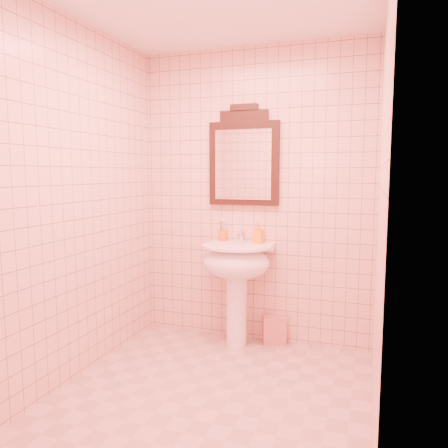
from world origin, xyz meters
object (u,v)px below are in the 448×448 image
(pedestal_sink, at_px, (236,269))
(soap_dispenser, at_px, (258,233))
(mirror, at_px, (244,159))
(towel, at_px, (274,330))
(toothbrush_cup, at_px, (223,235))

(pedestal_sink, bearing_deg, soap_dispenser, 45.03)
(pedestal_sink, xyz_separation_m, mirror, (0.00, 0.20, 0.91))
(soap_dispenser, relative_size, towel, 0.73)
(toothbrush_cup, relative_size, soap_dispenser, 1.03)
(toothbrush_cup, height_order, soap_dispenser, toothbrush_cup)
(mirror, xyz_separation_m, towel, (0.29, -0.03, -1.45))
(mirror, distance_m, soap_dispenser, 0.64)
(toothbrush_cup, xyz_separation_m, towel, (0.47, -0.01, -0.80))
(pedestal_sink, distance_m, soap_dispenser, 0.35)
(pedestal_sink, relative_size, toothbrush_cup, 4.89)
(towel, bearing_deg, toothbrush_cup, 178.49)
(toothbrush_cup, relative_size, towel, 0.75)
(soap_dispenser, bearing_deg, pedestal_sink, -126.88)
(pedestal_sink, relative_size, soap_dispenser, 5.03)
(pedestal_sink, distance_m, mirror, 0.93)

